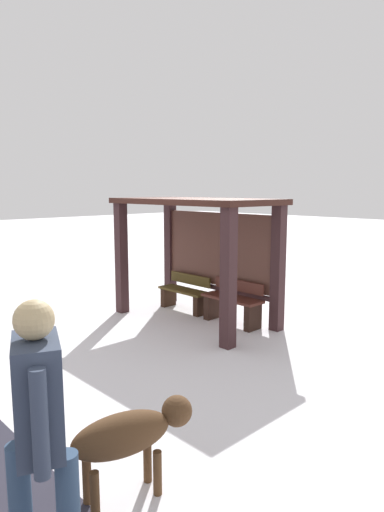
% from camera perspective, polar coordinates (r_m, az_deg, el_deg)
% --- Properties ---
extents(ground_plane, '(60.00, 60.00, 0.00)m').
position_cam_1_polar(ground_plane, '(8.32, 0.28, -8.19)').
color(ground_plane, white).
extents(bus_shelter, '(3.07, 1.56, 2.23)m').
position_cam_1_polar(bus_shelter, '(8.12, 1.18, 2.97)').
color(bus_shelter, '#362022').
rests_on(bus_shelter, ground).
extents(bench_left_inside, '(1.16, 0.37, 0.71)m').
position_cam_1_polar(bench_left_inside, '(8.91, -0.90, -4.88)').
color(bench_left_inside, '#4A3B18').
rests_on(bench_left_inside, ground).
extents(bench_center_inside, '(1.16, 0.41, 0.78)m').
position_cam_1_polar(bench_center_inside, '(8.04, 5.22, -6.12)').
color(bench_center_inside, '#51261E').
rests_on(bench_center_inside, ground).
extents(person_walking, '(0.63, 0.42, 1.77)m').
position_cam_1_polar(person_walking, '(2.94, -18.92, -19.14)').
color(person_walking, '#354056').
rests_on(person_walking, ground).
extents(dog, '(0.47, 1.10, 0.73)m').
position_cam_1_polar(dog, '(3.74, -7.86, -21.58)').
color(dog, '#4E331E').
rests_on(dog, ground).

